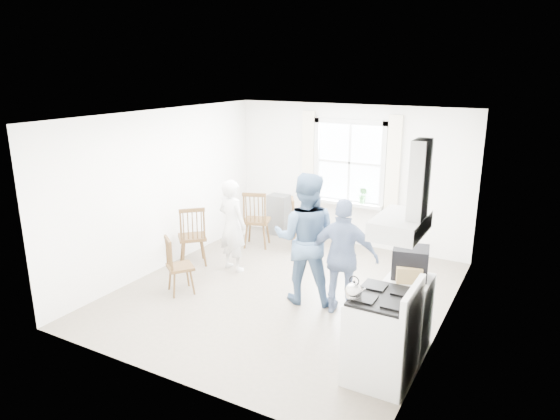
{
  "coord_description": "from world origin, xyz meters",
  "views": [
    {
      "loc": [
        3.24,
        -5.99,
        3.22
      ],
      "look_at": [
        -0.19,
        0.2,
        1.2
      ],
      "focal_mm": 32.0,
      "sensor_mm": 36.0,
      "label": 1
    }
  ],
  "objects_px": {
    "stereo_stack": "(410,262)",
    "windsor_chair_a": "(255,214)",
    "low_cabinet": "(407,313)",
    "person_mid": "(305,238)",
    "windsor_chair_b": "(173,259)",
    "person_right": "(343,257)",
    "gas_stove": "(382,336)",
    "windsor_chair_c": "(192,230)",
    "person_left": "(232,225)"
  },
  "relations": [
    {
      "from": "stereo_stack",
      "to": "person_mid",
      "type": "relative_size",
      "value": 0.25
    },
    {
      "from": "windsor_chair_a",
      "to": "windsor_chair_b",
      "type": "distance_m",
      "value": 2.23
    },
    {
      "from": "stereo_stack",
      "to": "windsor_chair_a",
      "type": "distance_m",
      "value": 3.92
    },
    {
      "from": "windsor_chair_c",
      "to": "person_right",
      "type": "distance_m",
      "value": 2.82
    },
    {
      "from": "gas_stove",
      "to": "windsor_chair_a",
      "type": "bearing_deg",
      "value": 139.98
    },
    {
      "from": "low_cabinet",
      "to": "person_mid",
      "type": "distance_m",
      "value": 1.77
    },
    {
      "from": "person_mid",
      "to": "person_right",
      "type": "height_order",
      "value": "person_mid"
    },
    {
      "from": "low_cabinet",
      "to": "stereo_stack",
      "type": "height_order",
      "value": "stereo_stack"
    },
    {
      "from": "person_left",
      "to": "windsor_chair_a",
      "type": "bearing_deg",
      "value": -67.1
    },
    {
      "from": "person_left",
      "to": "windsor_chair_b",
      "type": "bearing_deg",
      "value": 89.94
    },
    {
      "from": "windsor_chair_b",
      "to": "person_right",
      "type": "height_order",
      "value": "person_right"
    },
    {
      "from": "windsor_chair_a",
      "to": "windsor_chair_c",
      "type": "xyz_separation_m",
      "value": [
        -0.45,
        -1.26,
        -0.02
      ]
    },
    {
      "from": "windsor_chair_a",
      "to": "person_mid",
      "type": "height_order",
      "value": "person_mid"
    },
    {
      "from": "windsor_chair_b",
      "to": "gas_stove",
      "type": "bearing_deg",
      "value": -9.13
    },
    {
      "from": "person_mid",
      "to": "person_left",
      "type": "bearing_deg",
      "value": -33.14
    },
    {
      "from": "windsor_chair_a",
      "to": "windsor_chair_b",
      "type": "relative_size",
      "value": 1.22
    },
    {
      "from": "person_left",
      "to": "stereo_stack",
      "type": "bearing_deg",
      "value": 174.35
    },
    {
      "from": "person_left",
      "to": "person_right",
      "type": "distance_m",
      "value": 2.2
    },
    {
      "from": "windsor_chair_c",
      "to": "person_mid",
      "type": "xyz_separation_m",
      "value": [
        2.19,
        -0.23,
        0.3
      ]
    },
    {
      "from": "gas_stove",
      "to": "windsor_chair_a",
      "type": "height_order",
      "value": "gas_stove"
    },
    {
      "from": "stereo_stack",
      "to": "person_left",
      "type": "relative_size",
      "value": 0.3
    },
    {
      "from": "windsor_chair_a",
      "to": "low_cabinet",
      "type": "bearing_deg",
      "value": -31.54
    },
    {
      "from": "stereo_stack",
      "to": "person_right",
      "type": "xyz_separation_m",
      "value": [
        -0.99,
        0.44,
        -0.28
      ]
    },
    {
      "from": "gas_stove",
      "to": "windsor_chair_a",
      "type": "distance_m",
      "value": 4.29
    },
    {
      "from": "person_right",
      "to": "windsor_chair_a",
      "type": "bearing_deg",
      "value": -46.08
    },
    {
      "from": "gas_stove",
      "to": "person_left",
      "type": "bearing_deg",
      "value": 150.92
    },
    {
      "from": "person_right",
      "to": "windsor_chair_b",
      "type": "bearing_deg",
      "value": 3.04
    },
    {
      "from": "windsor_chair_b",
      "to": "low_cabinet",
      "type": "bearing_deg",
      "value": 2.83
    },
    {
      "from": "windsor_chair_a",
      "to": "person_mid",
      "type": "relative_size",
      "value": 0.58
    },
    {
      "from": "stereo_stack",
      "to": "windsor_chair_c",
      "type": "distance_m",
      "value": 3.89
    },
    {
      "from": "stereo_stack",
      "to": "windsor_chair_a",
      "type": "height_order",
      "value": "stereo_stack"
    },
    {
      "from": "windsor_chair_b",
      "to": "person_right",
      "type": "distance_m",
      "value": 2.48
    },
    {
      "from": "windsor_chair_b",
      "to": "windsor_chair_c",
      "type": "bearing_deg",
      "value": 113.36
    },
    {
      "from": "windsor_chair_a",
      "to": "person_right",
      "type": "height_order",
      "value": "person_right"
    },
    {
      "from": "stereo_stack",
      "to": "windsor_chair_c",
      "type": "xyz_separation_m",
      "value": [
        -3.79,
        0.76,
        -0.44
      ]
    },
    {
      "from": "low_cabinet",
      "to": "windsor_chair_a",
      "type": "height_order",
      "value": "windsor_chair_a"
    },
    {
      "from": "stereo_stack",
      "to": "windsor_chair_c",
      "type": "bearing_deg",
      "value": 168.69
    },
    {
      "from": "windsor_chair_a",
      "to": "person_left",
      "type": "height_order",
      "value": "person_left"
    },
    {
      "from": "windsor_chair_a",
      "to": "person_mid",
      "type": "xyz_separation_m",
      "value": [
        1.75,
        -1.49,
        0.28
      ]
    },
    {
      "from": "low_cabinet",
      "to": "person_right",
      "type": "distance_m",
      "value": 1.17
    },
    {
      "from": "person_right",
      "to": "person_left",
      "type": "bearing_deg",
      "value": -26.05
    },
    {
      "from": "low_cabinet",
      "to": "person_right",
      "type": "relative_size",
      "value": 0.56
    },
    {
      "from": "windsor_chair_c",
      "to": "person_left",
      "type": "relative_size",
      "value": 0.68
    },
    {
      "from": "gas_stove",
      "to": "windsor_chair_b",
      "type": "height_order",
      "value": "gas_stove"
    },
    {
      "from": "windsor_chair_b",
      "to": "person_mid",
      "type": "bearing_deg",
      "value": 22.53
    },
    {
      "from": "low_cabinet",
      "to": "person_mid",
      "type": "height_order",
      "value": "person_mid"
    },
    {
      "from": "stereo_stack",
      "to": "person_right",
      "type": "relative_size",
      "value": 0.29
    },
    {
      "from": "gas_stove",
      "to": "windsor_chair_c",
      "type": "xyz_separation_m",
      "value": [
        -3.73,
        1.5,
        0.15
      ]
    },
    {
      "from": "stereo_stack",
      "to": "person_left",
      "type": "xyz_separation_m",
      "value": [
        -3.13,
        0.96,
        -0.32
      ]
    },
    {
      "from": "person_right",
      "to": "person_mid",
      "type": "bearing_deg",
      "value": -20.23
    }
  ]
}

